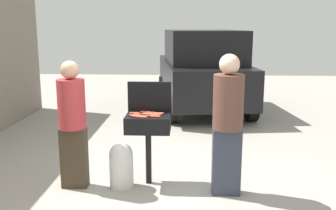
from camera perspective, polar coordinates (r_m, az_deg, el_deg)
name	(u,v)px	position (r m, az deg, el deg)	size (l,w,h in m)	color
ground_plane	(143,191)	(5.16, -3.69, -12.72)	(24.00, 24.00, 0.00)	#9E998E
bbq_grill	(148,126)	(5.14, -2.97, -3.13)	(0.60, 0.44, 0.96)	black
grill_lid_open	(150,97)	(5.27, -2.78, 1.23)	(0.60, 0.05, 0.42)	black
hot_dog_0	(155,117)	(4.97, -1.94, -1.75)	(0.03, 0.03, 0.13)	#B74C33
hot_dog_1	(159,113)	(5.15, -1.38, -1.26)	(0.03, 0.03, 0.13)	#C6593D
hot_dog_2	(154,116)	(5.01, -2.09, -1.63)	(0.03, 0.03, 0.13)	#AD4228
hot_dog_3	(145,112)	(5.24, -3.43, -1.05)	(0.03, 0.03, 0.13)	#B74C33
hot_dog_4	(135,113)	(5.19, -5.02, -1.20)	(0.03, 0.03, 0.13)	#C6593D
hot_dog_5	(157,114)	(5.11, -1.60, -1.35)	(0.03, 0.03, 0.13)	#C6593D
hot_dog_6	(137,116)	(4.99, -4.66, -1.71)	(0.03, 0.03, 0.13)	#C6593D
hot_dog_7	(156,115)	(5.05, -1.84, -1.51)	(0.03, 0.03, 0.13)	#B74C33
hot_dog_8	(151,113)	(5.19, -2.61, -1.16)	(0.03, 0.03, 0.13)	#AD4228
hot_dog_9	(135,116)	(5.03, -4.97, -1.60)	(0.03, 0.03, 0.13)	#B74C33
hot_dog_10	(144,116)	(5.01, -3.64, -1.64)	(0.03, 0.03, 0.13)	#B74C33
hot_dog_11	(134,115)	(5.08, -5.10, -1.48)	(0.03, 0.03, 0.13)	#B74C33
hot_dog_12	(139,114)	(5.11, -4.42, -1.38)	(0.03, 0.03, 0.13)	#AD4228
hot_dog_13	(142,117)	(4.95, -3.95, -1.81)	(0.03, 0.03, 0.13)	#C6593D
hot_dog_14	(148,114)	(5.14, -3.04, -1.29)	(0.03, 0.03, 0.13)	#C6593D
hot_dog_15	(148,114)	(5.10, -3.03, -1.40)	(0.03, 0.03, 0.13)	#C6593D
propane_tank	(121,164)	(5.19, -7.00, -8.79)	(0.32, 0.32, 0.62)	silver
person_left	(72,120)	(5.14, -14.12, -2.21)	(0.36, 0.36, 1.70)	#3F3323
person_right	(228,120)	(4.82, 8.91, -2.25)	(0.38, 0.38, 1.80)	#333847
parked_minivan	(202,69)	(9.94, 5.08, 5.35)	(2.48, 4.60, 2.02)	black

